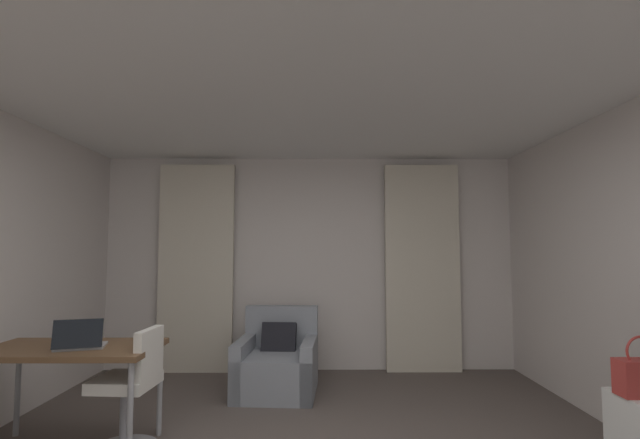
# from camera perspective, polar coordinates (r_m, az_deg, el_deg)

# --- Properties ---
(wall_window) EXTENTS (5.12, 0.06, 2.60)m
(wall_window) POSITION_cam_1_polar(r_m,az_deg,el_deg) (5.50, -1.36, -5.57)
(wall_window) COLOR silver
(wall_window) RESTS_ON ground
(ceiling) EXTENTS (5.12, 6.12, 0.06)m
(ceiling) POSITION_cam_1_polar(r_m,az_deg,el_deg) (2.74, -2.48, 21.59)
(ceiling) COLOR white
(ceiling) RESTS_ON wall_left
(curtain_left_panel) EXTENTS (0.90, 0.06, 2.50)m
(curtain_left_panel) POSITION_cam_1_polar(r_m,az_deg,el_deg) (5.57, -15.75, -5.92)
(curtain_left_panel) COLOR beige
(curtain_left_panel) RESTS_ON ground
(curtain_right_panel) EXTENTS (0.90, 0.06, 2.50)m
(curtain_right_panel) POSITION_cam_1_polar(r_m,az_deg,el_deg) (5.52, 13.12, -5.98)
(curtain_right_panel) COLOR beige
(curtain_right_panel) RESTS_ON ground
(armchair) EXTENTS (0.84, 0.89, 0.84)m
(armchair) POSITION_cam_1_polar(r_m,az_deg,el_deg) (4.79, -5.52, -18.19)
(armchair) COLOR gray
(armchair) RESTS_ON ground
(desk) EXTENTS (1.22, 0.65, 0.74)m
(desk) POSITION_cam_1_polar(r_m,az_deg,el_deg) (3.83, -29.55, -15.08)
(desk) COLOR brown
(desk) RESTS_ON ground
(desk_chair) EXTENTS (0.48, 0.48, 0.88)m
(desk_chair) POSITION_cam_1_polar(r_m,az_deg,el_deg) (3.67, -23.36, -20.38)
(desk_chair) COLOR gray
(desk_chair) RESTS_ON ground
(laptop) EXTENTS (0.37, 0.32, 0.22)m
(laptop) POSITION_cam_1_polar(r_m,az_deg,el_deg) (3.69, -28.63, -13.77)
(laptop) COLOR #ADADB2
(laptop) RESTS_ON desk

